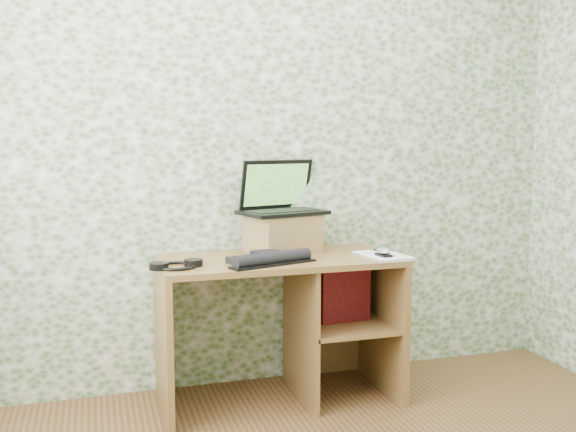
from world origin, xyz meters
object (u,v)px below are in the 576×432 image
object	(u,v)px
desk	(291,306)
keyboard	(270,258)
notepad	(382,256)
laptop	(280,201)
riser	(283,233)

from	to	relation	value
desk	keyboard	distance (m)	0.37
keyboard	notepad	xyz separation A→B (m)	(0.59, -0.02, -0.01)
laptop	notepad	world-z (taller)	laptop
desk	laptop	size ratio (longest dim) A/B	2.47
desk	riser	xyz separation A→B (m)	(-0.01, 0.12, 0.37)
desk	notepad	distance (m)	0.54
laptop	keyboard	world-z (taller)	laptop
keyboard	notepad	size ratio (longest dim) A/B	1.58
desk	laptop	world-z (taller)	laptop
notepad	keyboard	bearing A→B (deg)	169.92
desk	keyboard	size ratio (longest dim) A/B	2.65
desk	laptop	xyz separation A→B (m)	(-0.01, 0.16, 0.54)
desk	riser	world-z (taller)	riser
desk	notepad	world-z (taller)	notepad
riser	notepad	xyz separation A→B (m)	(0.44, -0.30, -0.09)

